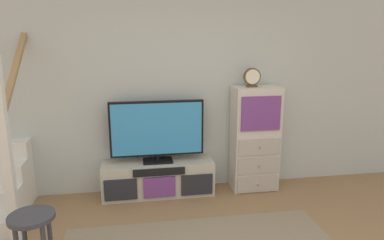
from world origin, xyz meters
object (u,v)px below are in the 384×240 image
(media_console, at_px, (158,179))
(television, at_px, (157,130))
(side_cabinet, at_px, (255,139))
(bar_stool_near, at_px, (33,235))
(desk_clock, at_px, (252,77))

(media_console, xyz_separation_m, television, (0.00, 0.02, 0.62))
(side_cabinet, distance_m, bar_stool_near, 2.80)
(side_cabinet, bearing_deg, bar_stool_near, -145.27)
(side_cabinet, bearing_deg, television, 179.37)
(television, height_order, side_cabinet, side_cabinet)
(television, bearing_deg, side_cabinet, -0.63)
(television, distance_m, desk_clock, 1.32)
(desk_clock, xyz_separation_m, bar_stool_near, (-2.22, -1.58, -0.96))
(television, xyz_separation_m, bar_stool_near, (-1.05, -1.60, -0.34))
(media_console, relative_size, desk_clock, 5.87)
(media_console, distance_m, desk_clock, 1.70)
(bar_stool_near, bearing_deg, side_cabinet, 34.73)
(television, relative_size, bar_stool_near, 1.72)
(desk_clock, height_order, bar_stool_near, desk_clock)
(media_console, bearing_deg, side_cabinet, 0.47)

